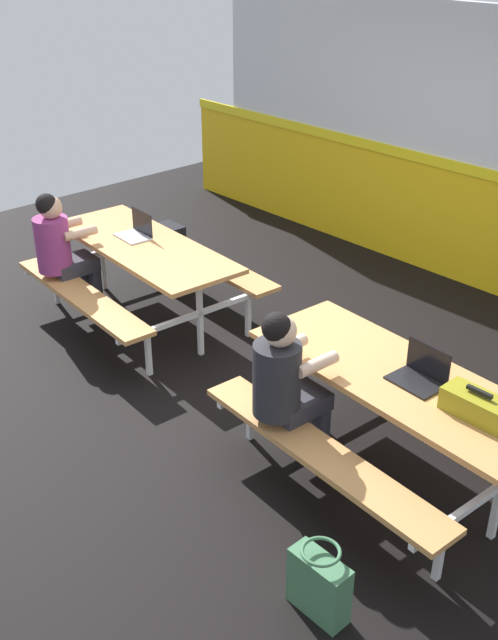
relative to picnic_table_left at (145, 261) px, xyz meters
The scene contains 11 objects.
ground_plane 1.52m from the picnic_table_left, ahead, with size 10.00×10.00×0.02m, color black.
accent_backdrop 3.24m from the picnic_table_left, 63.70° to the left, with size 8.00×0.14×2.60m.
picnic_table_left is the anchor object (origin of this frame).
picnic_table_right 2.81m from the picnic_table_left, ahead, with size 2.04×1.67×0.74m.
student_nearer 0.73m from the picnic_table_left, 132.97° to the right, with size 0.38×0.53×1.21m.
student_further 2.45m from the picnic_table_left, 14.46° to the right, with size 0.38×0.53×1.21m.
laptop_silver 0.28m from the picnic_table_left, 164.85° to the left, with size 0.33×0.24×0.22m.
laptop_dark 2.96m from the picnic_table_left, ahead, with size 0.33×0.24×0.22m.
toolbox_grey 3.40m from the picnic_table_left, ahead, with size 0.40×0.18×0.18m.
backpack_dark 1.30m from the picnic_table_left, 132.60° to the left, with size 0.30×0.22×0.44m.
tote_bag_bright 3.56m from the picnic_table_left, 21.28° to the right, with size 0.34×0.21×0.43m.
Camera 1 is at (3.71, -3.49, 3.23)m, focal length 42.26 mm.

